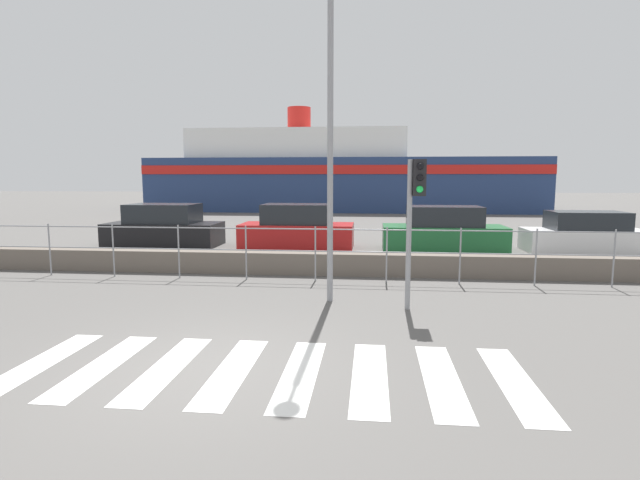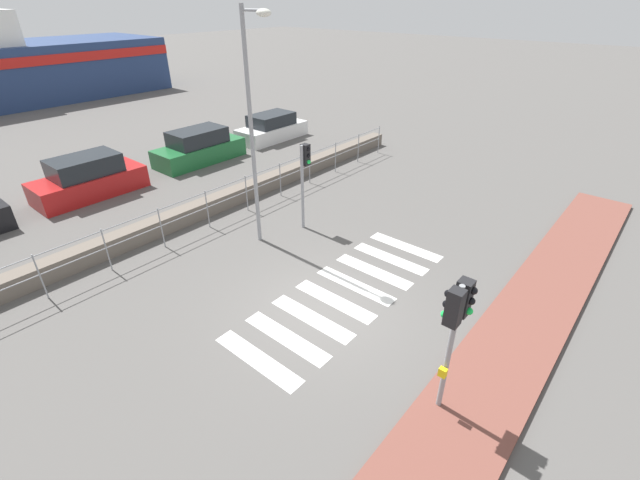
% 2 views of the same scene
% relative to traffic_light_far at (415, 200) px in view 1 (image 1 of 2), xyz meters
% --- Properties ---
extents(ground_plane, '(160.00, 160.00, 0.00)m').
position_rel_traffic_light_far_xyz_m(ground_plane, '(-3.04, -3.35, -2.10)').
color(ground_plane, '#565451').
extents(crosswalk, '(6.75, 2.40, 0.01)m').
position_rel_traffic_light_far_xyz_m(crosswalk, '(-2.16, -3.35, -2.10)').
color(crosswalk, silver).
rests_on(crosswalk, ground_plane).
extents(seawall, '(25.01, 0.55, 0.57)m').
position_rel_traffic_light_far_xyz_m(seawall, '(-3.04, 3.34, -1.82)').
color(seawall, '#6B6056').
rests_on(seawall, ground_plane).
extents(harbor_fence, '(22.55, 0.04, 1.35)m').
position_rel_traffic_light_far_xyz_m(harbor_fence, '(-3.04, 2.46, -1.23)').
color(harbor_fence, gray).
rests_on(harbor_fence, ground_plane).
extents(traffic_light_far, '(0.34, 0.32, 2.87)m').
position_rel_traffic_light_far_xyz_m(traffic_light_far, '(0.00, 0.00, 0.00)').
color(traffic_light_far, gray).
rests_on(traffic_light_far, ground_plane).
extents(streetlamp, '(0.32, 1.06, 6.74)m').
position_rel_traffic_light_far_xyz_m(streetlamp, '(-1.65, 0.34, 2.01)').
color(streetlamp, gray).
rests_on(streetlamp, ground_plane).
extents(ferry_boat, '(29.07, 8.11, 7.91)m').
position_rel_traffic_light_far_xyz_m(ferry_boat, '(-3.74, 29.70, 0.49)').
color(ferry_boat, navy).
rests_on(ferry_boat, ground_plane).
extents(parked_car_black, '(4.15, 1.83, 1.55)m').
position_rel_traffic_light_far_xyz_m(parked_car_black, '(-8.51, 8.26, -1.44)').
color(parked_car_black, black).
rests_on(parked_car_black, ground_plane).
extents(parked_car_red, '(4.05, 1.77, 1.58)m').
position_rel_traffic_light_far_xyz_m(parked_car_red, '(-3.49, 8.26, -1.43)').
color(parked_car_red, '#B21919').
rests_on(parked_car_red, ground_plane).
extents(parked_car_green, '(4.23, 1.72, 1.53)m').
position_rel_traffic_light_far_xyz_m(parked_car_green, '(1.71, 8.26, -1.45)').
color(parked_car_green, '#1E6633').
rests_on(parked_car_green, ground_plane).
extents(parked_car_white, '(4.00, 1.70, 1.38)m').
position_rel_traffic_light_far_xyz_m(parked_car_white, '(6.48, 8.26, -1.52)').
color(parked_car_white, silver).
rests_on(parked_car_white, ground_plane).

